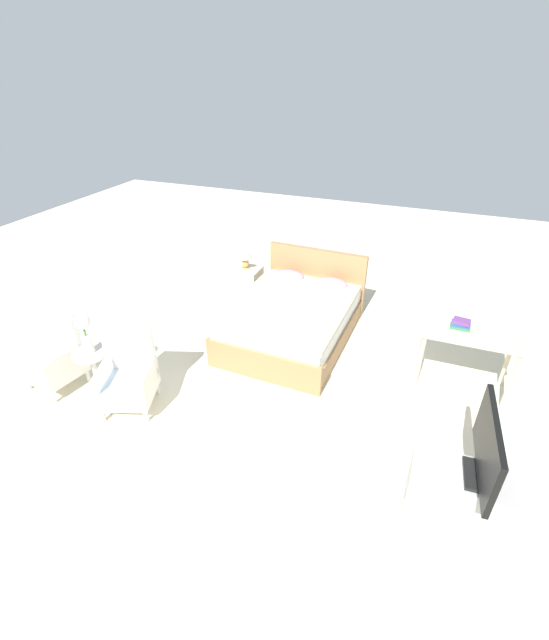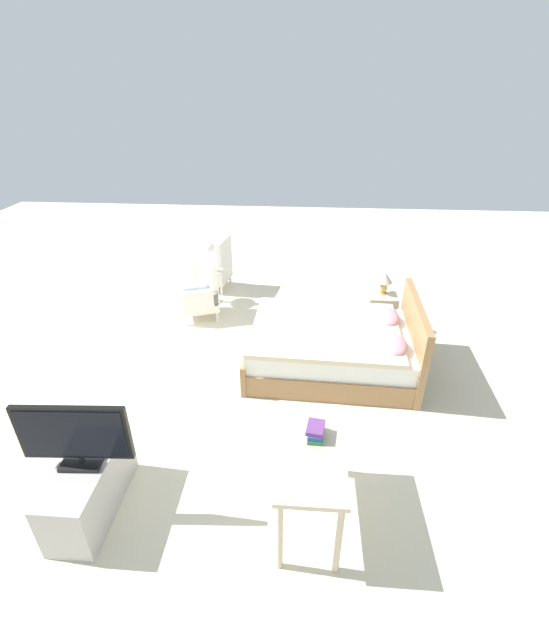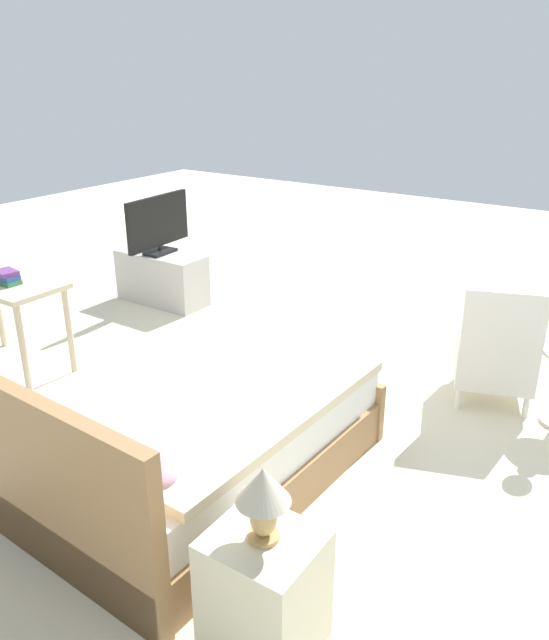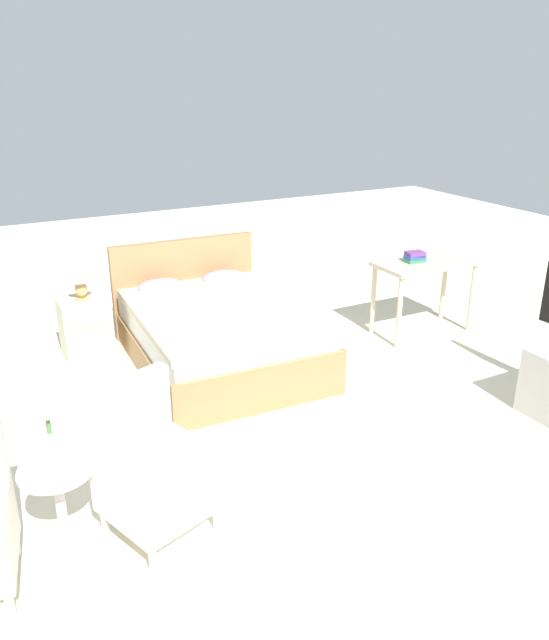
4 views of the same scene
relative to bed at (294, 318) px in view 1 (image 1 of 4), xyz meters
name	(u,v)px [view 1 (image 1 of 4)]	position (x,y,z in m)	size (l,w,h in m)	color
ground_plane	(273,382)	(0.10, -1.03, -0.30)	(16.00, 16.00, 0.00)	beige
bed	(294,318)	(0.00, 0.00, 0.00)	(1.57, 2.08, 0.96)	#997047
armchair_by_window_left	(56,357)	(-2.24, -1.94, 0.08)	(0.62, 0.62, 0.92)	white
armchair_by_window_right	(128,377)	(-1.23, -1.94, 0.08)	(0.69, 0.69, 0.92)	white
side_table	(94,367)	(-1.73, -1.91, 0.04)	(0.40, 0.40, 0.55)	beige
flower_vase	(84,330)	(-1.73, -1.91, 0.54)	(0.17, 0.17, 0.48)	silver
nightstand	(246,285)	(-1.04, 0.71, -0.02)	(0.44, 0.41, 0.57)	beige
table_lamp	(245,256)	(-1.04, 0.71, 0.48)	(0.22, 0.22, 0.33)	tan
tv_stand	(469,499)	(2.23, -2.13, -0.03)	(0.96, 0.40, 0.53)	#B7B2AD
tv_flatscreen	(487,449)	(2.23, -2.13, 0.53)	(0.22, 0.87, 0.58)	black
vanity_desk	(470,341)	(2.16, -0.31, 0.35)	(1.04, 0.52, 0.76)	beige
book_stack	(461,324)	(2.03, -0.28, 0.52)	(0.21, 0.16, 0.11)	#337A47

